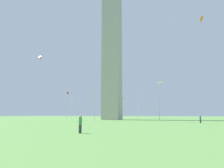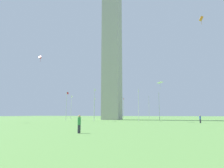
{
  "view_description": "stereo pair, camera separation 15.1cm",
  "coord_description": "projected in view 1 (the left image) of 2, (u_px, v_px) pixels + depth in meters",
  "views": [
    {
      "loc": [
        -64.19,
        -20.25,
        1.84
      ],
      "look_at": [
        0.0,
        0.0,
        12.15
      ],
      "focal_mm": 31.64,
      "sensor_mm": 36.0,
      "label": 1
    },
    {
      "loc": [
        -64.14,
        -20.4,
        1.84
      ],
      "look_at": [
        0.0,
        0.0,
        12.15
      ],
      "focal_mm": 31.64,
      "sensor_mm": 36.0,
      "label": 2
    }
  ],
  "objects": [
    {
      "name": "kite_orange_box",
      "position": [
        201.0,
        19.0,
        50.74
      ],
      "size": [
        0.8,
        1.13,
        2.36
      ],
      "color": "orange"
    },
    {
      "name": "obelisk_monument",
      "position": [
        112.0,
        44.0,
        70.27
      ],
      "size": [
        5.83,
        5.83,
        53.04
      ],
      "color": "#A8A399",
      "rests_on": "ground"
    },
    {
      "name": "flagpole_sw",
      "position": [
        139.0,
        103.0,
        53.32
      ],
      "size": [
        1.12,
        0.14,
        8.71
      ],
      "color": "silver",
      "rests_on": "ground"
    },
    {
      "name": "person_blue_shirt",
      "position": [
        200.0,
        119.0,
        40.69
      ],
      "size": [
        0.32,
        0.32,
        1.69
      ],
      "rotation": [
        0.0,
        0.0,
        1.01
      ],
      "color": "#2D2D38",
      "rests_on": "ground"
    },
    {
      "name": "kite_white_diamond",
      "position": [
        160.0,
        83.0,
        49.35
      ],
      "size": [
        1.68,
        1.66,
        1.96
      ],
      "color": "white"
    },
    {
      "name": "flagpole_n",
      "position": [
        123.0,
        107.0,
        81.76
      ],
      "size": [
        1.12,
        0.14,
        8.71
      ],
      "color": "silver",
      "rests_on": "ground"
    },
    {
      "name": "flagpole_ne",
      "position": [
        94.0,
        107.0,
        80.73
      ],
      "size": [
        1.12,
        0.14,
        8.71
      ],
      "color": "silver",
      "rests_on": "ground"
    },
    {
      "name": "kite_red_delta",
      "position": [
        41.0,
        58.0,
        60.09
      ],
      "size": [
        1.26,
        0.97,
        1.97
      ],
      "color": "red"
    },
    {
      "name": "flagpole_se",
      "position": [
        66.0,
        104.0,
        59.89
      ],
      "size": [
        1.12,
        0.14,
        8.71
      ],
      "color": "silver",
      "rests_on": "ground"
    },
    {
      "name": "flagpole_w",
      "position": [
        159.0,
        105.0,
        62.38
      ],
      "size": [
        1.12,
        0.14,
        8.71
      ],
      "color": "silver",
      "rests_on": "ground"
    },
    {
      "name": "ground_plane",
      "position": [
        112.0,
        120.0,
        66.25
      ],
      "size": [
        260.0,
        260.0,
        0.0
      ],
      "primitive_type": "plane",
      "color": "#609347"
    },
    {
      "name": "person_green_shirt",
      "position": [
        80.0,
        124.0,
        19.25
      ],
      "size": [
        0.32,
        0.32,
        1.78
      ],
      "rotation": [
        0.0,
        0.0,
        0.72
      ],
      "color": "#2D2D38",
      "rests_on": "ground"
    },
    {
      "name": "flagpole_e",
      "position": [
        71.0,
        106.0,
        71.67
      ],
      "size": [
        1.12,
        0.14,
        8.71
      ],
      "color": "silver",
      "rests_on": "ground"
    },
    {
      "name": "flagpole_nw",
      "position": [
        149.0,
        106.0,
        74.16
      ],
      "size": [
        1.12,
        0.14,
        8.71
      ],
      "color": "silver",
      "rests_on": "ground"
    },
    {
      "name": "flagpole_s",
      "position": [
        94.0,
        103.0,
        52.29
      ],
      "size": [
        1.12,
        0.14,
        8.71
      ],
      "color": "silver",
      "rests_on": "ground"
    }
  ]
}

